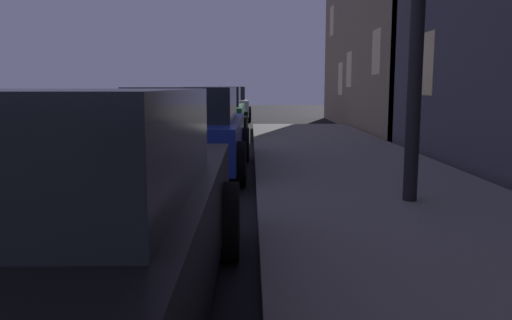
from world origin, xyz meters
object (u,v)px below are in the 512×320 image
object	(u,v)px
car_silver	(226,104)
car_black	(55,221)
car_blue	(186,130)
car_green	(214,112)

from	to	relation	value
car_silver	car_black	bearing A→B (deg)	-90.00
car_blue	car_silver	distance (m)	13.25
car_green	car_blue	bearing A→B (deg)	-90.00
car_black	car_silver	world-z (taller)	same
car_black	car_blue	distance (m)	5.80
car_black	car_green	xyz separation A→B (m)	(-0.00, 12.25, -0.01)
car_blue	car_green	size ratio (longest dim) A/B	0.92
car_blue	car_silver	size ratio (longest dim) A/B	0.86
car_blue	car_green	bearing A→B (deg)	90.00
car_blue	car_silver	bearing A→B (deg)	89.99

